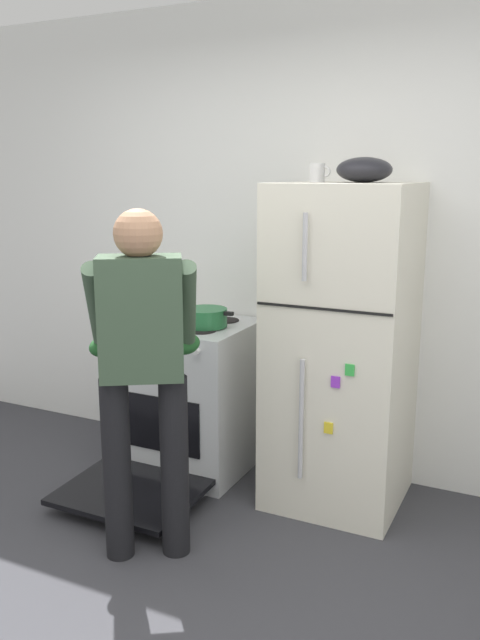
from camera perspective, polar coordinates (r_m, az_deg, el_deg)
kitchen_wall_back at (r=3.87m, az=5.45°, el=6.78°), size 6.00×0.10×2.70m
refrigerator at (r=3.49m, az=8.85°, el=-2.37°), size 0.68×0.72×1.70m
stove_range at (r=3.96m, az=-4.75°, el=-6.67°), size 0.76×1.21×0.89m
person_cook at (r=2.94m, az=-8.46°, el=-3.08°), size 0.64×0.68×1.60m
red_pot at (r=3.72m, az=-3.02°, el=0.23°), size 0.35×0.25×0.10m
coffee_mug at (r=3.47m, az=6.75°, el=12.59°), size 0.11×0.08×0.10m
pepper_mill at (r=4.15m, az=-6.93°, el=1.99°), size 0.05×0.05×0.17m
mixing_bowl at (r=3.35m, az=10.73°, el=12.69°), size 0.27×0.27×0.12m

